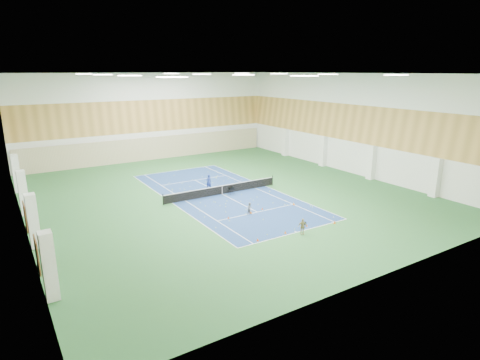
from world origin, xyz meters
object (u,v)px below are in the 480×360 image
(tennis_net, at_px, (222,189))
(ball_cart, at_px, (231,191))
(child_court, at_px, (250,208))
(child_apron, at_px, (302,226))
(coach, at_px, (209,182))

(tennis_net, relative_size, ball_cart, 15.70)
(tennis_net, height_order, ball_cart, tennis_net)
(child_court, xyz_separation_m, child_apron, (0.98, -5.88, 0.10))
(ball_cart, bearing_deg, child_apron, -88.48)
(child_apron, relative_size, ball_cart, 1.58)
(coach, height_order, ball_cart, coach)
(coach, xyz_separation_m, child_apron, (0.46, -14.65, -0.18))
(child_court, relative_size, child_apron, 0.85)
(coach, bearing_deg, child_court, 85.11)
(ball_cart, bearing_deg, coach, 115.50)
(tennis_net, height_order, coach, coach)
(coach, xyz_separation_m, child_court, (-0.51, -8.77, -0.28))
(coach, height_order, child_apron, coach)
(coach, relative_size, ball_cart, 2.02)
(child_court, distance_m, child_apron, 5.96)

